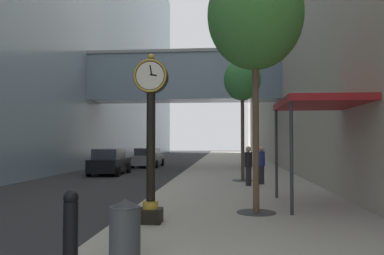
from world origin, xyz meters
TOP-DOWN VIEW (x-y plane):
  - ground_plane at (0.00, 27.00)m, footprint 110.00×110.00m
  - sidewalk_right at (3.44, 30.00)m, footprint 6.89×80.00m
  - building_block_left at (-12.26, 29.98)m, footprint 24.06×80.00m
  - street_clock at (0.94, 6.47)m, footprint 0.84×0.55m
  - bollard_nearest at (0.26, 3.18)m, footprint 0.25×0.25m
  - street_tree_near at (3.63, 8.06)m, footprint 2.72×2.72m
  - street_tree_mid_near at (3.63, 16.84)m, footprint 1.89×1.89m
  - trash_bin at (1.11, 3.41)m, footprint 0.53×0.53m
  - pedestrian_walking at (4.42, 15.40)m, footprint 0.52×0.44m
  - pedestrian_by_clock at (3.79, 14.60)m, footprint 0.45×0.45m
  - storefront_awning at (5.65, 9.42)m, footprint 2.40×3.60m
  - car_grey_near at (-3.62, 28.50)m, footprint 2.16×4.11m
  - car_black_mid at (-4.62, 21.22)m, footprint 2.06×4.06m

SIDE VIEW (x-z plane):
  - ground_plane at x=0.00m, z-range 0.00..0.00m
  - sidewalk_right at x=3.44m, z-range 0.00..0.14m
  - trash_bin at x=1.11m, z-range 0.15..1.20m
  - car_grey_near at x=-3.62m, z-range -0.02..1.54m
  - bollard_nearest at x=0.26m, z-range 0.17..1.38m
  - car_black_mid at x=-4.62m, z-range -0.02..1.62m
  - pedestrian_walking at x=4.42m, z-range 0.19..1.97m
  - pedestrian_by_clock at x=3.79m, z-range 0.20..1.97m
  - street_clock at x=0.94m, z-range 0.34..4.52m
  - storefront_awning at x=5.65m, z-range 1.63..4.93m
  - street_tree_mid_near at x=3.63m, z-range 2.10..8.33m
  - street_tree_near at x=3.63m, z-range 2.13..9.29m
  - building_block_left at x=-12.26m, z-range -0.06..28.43m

